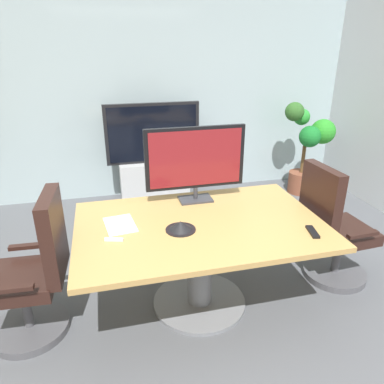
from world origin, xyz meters
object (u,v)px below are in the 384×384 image
office_chair_right (332,234)px  conference_phone (181,226)px  tv_monitor (195,160)px  wall_display_unit (154,169)px  potted_plant (308,144)px  remote_control (313,232)px  office_chair_left (35,279)px  conference_table (200,245)px

office_chair_right → conference_phone: office_chair_right is taller
tv_monitor → office_chair_right: bearing=-17.9°
wall_display_unit → potted_plant: wall_display_unit is taller
conference_phone → remote_control: conference_phone is taller
office_chair_right → tv_monitor: bearing=68.9°
conference_phone → remote_control: bearing=-16.6°
office_chair_left → potted_plant: 3.81m
office_chair_left → tv_monitor: (1.29, 0.43, 0.65)m
office_chair_left → wall_display_unit: bearing=154.8°
remote_control → conference_phone: bearing=175.4°
tv_monitor → wall_display_unit: tv_monitor is taller
office_chair_right → potted_plant: (0.84, 1.88, 0.26)m
conference_phone → remote_control: (0.91, -0.27, -0.02)m
tv_monitor → conference_phone: 0.64m
office_chair_left → conference_table: bearing=93.4°
office_chair_left → office_chair_right: 2.43m
conference_table → wall_display_unit: wall_display_unit is taller
office_chair_left → remote_control: size_ratio=6.41×
conference_table → tv_monitor: bearing=80.3°
potted_plant → remote_control: 2.63m
office_chair_right → tv_monitor: size_ratio=1.30×
conference_table → conference_phone: size_ratio=8.39×
office_chair_right → remote_control: (-0.48, -0.40, 0.30)m
tv_monitor → remote_control: (0.67, -0.77, -0.35)m
tv_monitor → office_chair_left: bearing=-161.5°
conference_table → remote_control: (0.74, -0.35, 0.20)m
wall_display_unit → conference_phone: size_ratio=5.95×
office_chair_left → remote_control: 2.01m
conference_table → conference_phone: (-0.17, -0.08, 0.22)m
office_chair_right → conference_phone: 1.42m
conference_table → potted_plant: size_ratio=1.45×
potted_plant → conference_phone: potted_plant is taller
office_chair_left → wall_display_unit: (1.18, 2.19, -0.01)m
tv_monitor → conference_phone: tv_monitor is taller
wall_display_unit → remote_control: wall_display_unit is taller
remote_control → conference_table: bearing=167.0°
office_chair_left → conference_phone: bearing=89.3°
conference_table → potted_plant: (2.06, 1.94, 0.16)m
potted_plant → office_chair_left: bearing=-149.3°
tv_monitor → conference_phone: (-0.24, -0.50, -0.33)m
conference_table → office_chair_left: bearing=-179.8°
office_chair_right → conference_phone: size_ratio=4.95×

